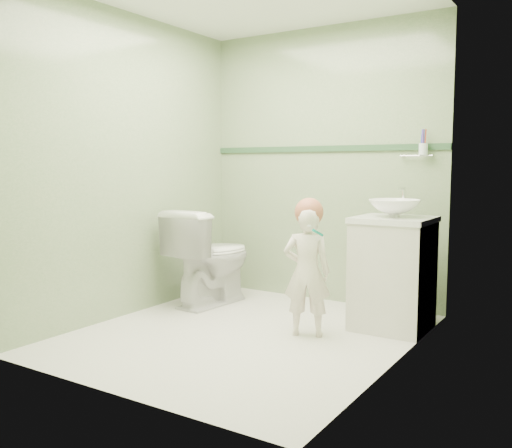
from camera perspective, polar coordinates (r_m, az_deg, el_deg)
The scene contains 12 objects.
ground at distance 4.06m, azimuth -1.16°, elevation -11.21°, with size 2.50×2.50×0.00m, color silver.
room_shell at distance 3.88m, azimuth -1.19°, elevation 5.99°, with size 2.50×2.54×2.40m.
trim_stripe at distance 4.96m, azimuth 6.81°, elevation 7.68°, with size 2.20×0.02×0.05m, color #2E5233.
vanity at distance 4.22m, azimuth 13.83°, elevation -5.12°, with size 0.52×0.50×0.80m, color silver.
counter at distance 4.16m, azimuth 13.97°, elevation 0.43°, with size 0.54×0.52×0.04m, color white.
basin at distance 4.15m, azimuth 14.00°, elevation 1.59°, with size 0.37×0.37×0.13m, color white.
faucet at distance 4.32m, azimuth 14.80°, elevation 2.79°, with size 0.03×0.13×0.18m.
cup_holder at distance 4.59m, azimuth 16.69°, elevation 7.39°, with size 0.26×0.07×0.21m.
toilet at distance 4.85m, azimuth -4.64°, elevation -3.35°, with size 0.47×0.82×0.83m, color white.
toddler at distance 3.94m, azimuth 5.23°, elevation -4.93°, with size 0.33×0.22×0.91m, color white.
hair_cap at distance 3.90m, azimuth 5.46°, elevation 1.21°, with size 0.20×0.20×0.20m, color #B06043.
teal_toothbrush at distance 3.77m, azimuth 6.26°, elevation -0.82°, with size 0.10×0.14×0.08m.
Camera 1 is at (2.15, -3.23, 1.20)m, focal length 39.03 mm.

